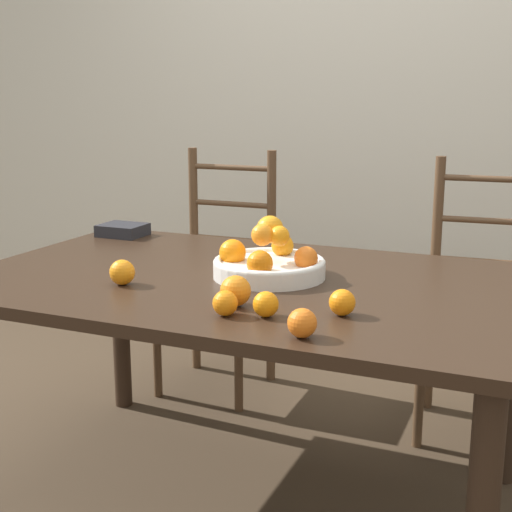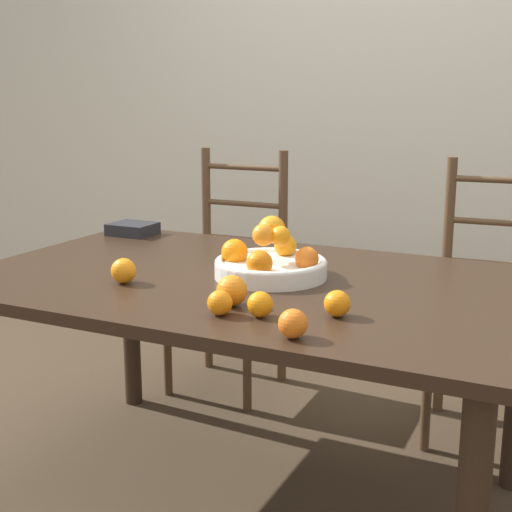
% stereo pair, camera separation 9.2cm
% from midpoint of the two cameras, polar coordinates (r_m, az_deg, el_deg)
% --- Properties ---
extents(ground_plane, '(12.00, 12.00, 0.00)m').
position_cam_midpoint_polar(ground_plane, '(2.43, 0.36, -18.77)').
color(ground_plane, '#423323').
extents(wall_back, '(8.00, 0.06, 2.60)m').
position_cam_midpoint_polar(wall_back, '(3.53, 11.55, 13.02)').
color(wall_back, beige).
rests_on(wall_back, ground_plane).
extents(dining_table, '(1.67, 1.06, 0.74)m').
position_cam_midpoint_polar(dining_table, '(2.16, 0.38, -3.86)').
color(dining_table, black).
rests_on(dining_table, ground_plane).
extents(fruit_bowl, '(0.34, 0.34, 0.18)m').
position_cam_midpoint_polar(fruit_bowl, '(2.12, 2.38, -0.48)').
color(fruit_bowl, white).
rests_on(fruit_bowl, dining_table).
extents(orange_loose_0, '(0.06, 0.06, 0.06)m').
position_cam_midpoint_polar(orange_loose_0, '(1.75, 1.84, -3.90)').
color(orange_loose_0, orange).
rests_on(orange_loose_0, dining_table).
extents(orange_loose_1, '(0.07, 0.07, 0.07)m').
position_cam_midpoint_polar(orange_loose_1, '(1.77, 8.00, -3.80)').
color(orange_loose_1, orange).
rests_on(orange_loose_1, dining_table).
extents(orange_loose_2, '(0.08, 0.08, 0.08)m').
position_cam_midpoint_polar(orange_loose_2, '(1.84, -0.51, -2.79)').
color(orange_loose_2, orange).
rests_on(orange_loose_2, dining_table).
extents(orange_loose_3, '(0.06, 0.06, 0.06)m').
position_cam_midpoint_polar(orange_loose_3, '(1.77, -1.42, -3.77)').
color(orange_loose_3, orange).
rests_on(orange_loose_3, dining_table).
extents(orange_loose_4, '(0.07, 0.07, 0.07)m').
position_cam_midpoint_polar(orange_loose_4, '(2.09, -9.32, -1.18)').
color(orange_loose_4, orange).
rests_on(orange_loose_4, dining_table).
extents(orange_loose_5, '(0.07, 0.07, 0.07)m').
position_cam_midpoint_polar(orange_loose_5, '(1.61, 4.61, -5.43)').
color(orange_loose_5, orange).
rests_on(orange_loose_5, dining_table).
extents(chair_left, '(0.42, 0.41, 1.04)m').
position_cam_midpoint_polar(chair_left, '(3.11, -1.22, -1.86)').
color(chair_left, '#513823').
rests_on(chair_left, ground_plane).
extents(chair_right, '(0.45, 0.43, 1.04)m').
position_cam_midpoint_polar(chair_right, '(2.80, 19.25, -4.24)').
color(chair_right, '#513823').
rests_on(chair_right, ground_plane).
extents(book_stack, '(0.17, 0.14, 0.05)m').
position_cam_midpoint_polar(book_stack, '(2.81, -8.92, 2.15)').
color(book_stack, '#232328').
rests_on(book_stack, dining_table).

